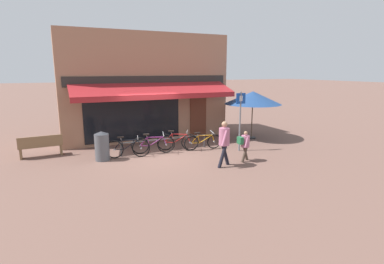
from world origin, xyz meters
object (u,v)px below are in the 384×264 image
bicycle_orange (203,142)px  park_bench (41,146)px  bicycle_purple (153,145)px  cafe_parasol (253,98)px  bicycle_black (128,148)px  pedestrian_child (245,143)px  parking_sign (240,115)px  pedestrian_adult (224,139)px  bicycle_red (177,142)px  litter_bin (102,146)px

bicycle_orange → park_bench: (-6.32, 1.68, 0.11)m
bicycle_purple → cafe_parasol: 5.67m
bicycle_black → cafe_parasol: (6.45, 0.78, 1.66)m
bicycle_purple → pedestrian_child: bearing=-26.5°
bicycle_black → parking_sign: (4.55, -1.00, 1.16)m
pedestrian_adult → park_bench: 7.22m
bicycle_red → pedestrian_adult: (0.71, -2.67, 0.61)m
bicycle_purple → litter_bin: litter_bin is taller
litter_bin → cafe_parasol: 7.60m
pedestrian_adult → bicycle_black: bearing=142.8°
bicycle_black → parking_sign: 4.80m
litter_bin → parking_sign: size_ratio=0.45×
bicycle_red → pedestrian_child: pedestrian_child is taller
pedestrian_child → litter_bin: 5.40m
bicycle_orange → cafe_parasol: bearing=24.5°
bicycle_black → bicycle_purple: (1.07, 0.10, 0.01)m
bicycle_orange → pedestrian_child: (0.67, -2.16, 0.36)m
litter_bin → park_bench: litter_bin is taller
bicycle_orange → parking_sign: 1.96m
bicycle_black → bicycle_purple: bicycle_purple is taller
pedestrian_adult → pedestrian_child: (1.01, 0.20, -0.29)m
bicycle_purple → pedestrian_adult: pedestrian_adult is taller
bicycle_black → pedestrian_adult: 3.88m
bicycle_purple → pedestrian_child: 3.73m
bicycle_purple → pedestrian_adult: (1.80, -2.63, 0.61)m
pedestrian_adult → pedestrian_child: 1.07m
bicycle_black → litter_bin: 0.98m
bicycle_orange → park_bench: 6.54m
parking_sign → park_bench: bearing=161.9°
pedestrian_adult → bicycle_red: bearing=109.0°
pedestrian_child → parking_sign: 1.70m
bicycle_purple → bicycle_orange: 2.16m
park_bench → litter_bin: bearing=-37.5°
bicycle_red → parking_sign: 2.88m
pedestrian_adult → parking_sign: (1.67, 1.53, 0.54)m
bicycle_red → bicycle_orange: size_ratio=0.95×
pedestrian_child → cafe_parasol: 4.24m
pedestrian_child → cafe_parasol: size_ratio=0.42×
bicycle_black → parking_sign: bearing=1.4°
pedestrian_child → park_bench: 7.97m
bicycle_purple → pedestrian_child: size_ratio=1.51×
parking_sign → park_bench: size_ratio=1.55×
bicycle_black → cafe_parasol: bearing=20.6°
bicycle_purple → bicycle_red: bicycle_purple is taller
bicycle_orange → parking_sign: (1.33, -0.82, 1.19)m
litter_bin → park_bench: bearing=145.7°
bicycle_purple → pedestrian_adult: size_ratio=1.07×
parking_sign → cafe_parasol: bearing=42.9°
bicycle_orange → pedestrian_adult: size_ratio=1.03×
litter_bin → parking_sign: 5.69m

